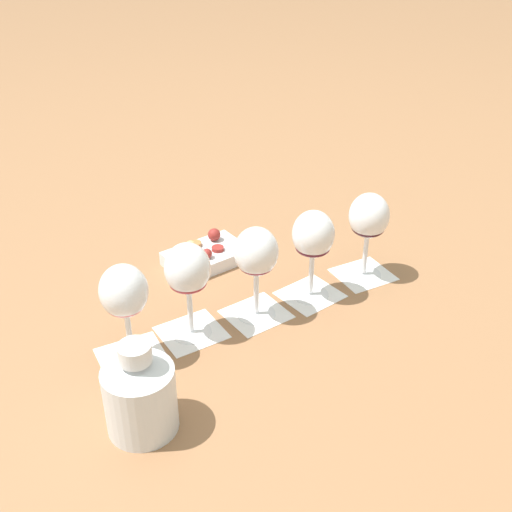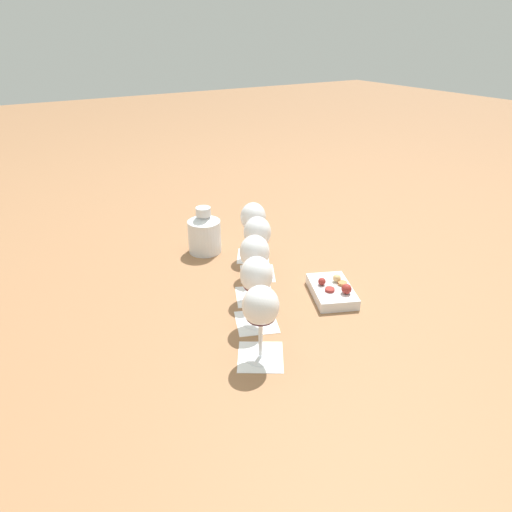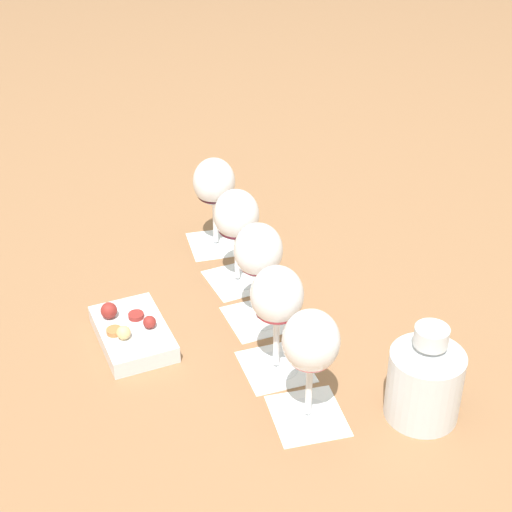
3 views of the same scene
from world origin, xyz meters
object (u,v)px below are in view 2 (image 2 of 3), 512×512
Objects in this scene: wine_glass_3 at (257,278)px; ceramic_vase at (204,233)px; wine_glass_0 at (253,220)px; wine_glass_2 at (254,255)px; wine_glass_1 at (257,235)px; wine_glass_4 at (261,310)px; snack_dish at (332,291)px.

wine_glass_3 reaches higher than ceramic_vase.
wine_glass_0 is at bearing 150.51° from wine_glass_3.
wine_glass_2 is at bearing -30.50° from wine_glass_0.
wine_glass_1 and wine_glass_3 have the same top height.
wine_glass_2 is 1.17× the size of ceramic_vase.
wine_glass_4 reaches higher than ceramic_vase.
wine_glass_3 is 1.00× the size of wine_glass_4.
wine_glass_4 reaches higher than snack_dish.
wine_glass_0 is 1.00× the size of wine_glass_4.
wine_glass_2 and wine_glass_3 have the same top height.
wine_glass_4 is 0.34m from snack_dish.
wine_glass_0 is 0.24m from wine_glass_2.
wine_glass_2 reaches higher than snack_dish.
snack_dish is (-0.00, 0.24, -0.11)m from wine_glass_3.
wine_glass_0 is 1.00× the size of wine_glass_1.
wine_glass_0 and wine_glass_2 have the same top height.
wine_glass_3 is (0.11, -0.06, 0.00)m from wine_glass_2.
wine_glass_1 is 1.17× the size of ceramic_vase.
wine_glass_0 is at bearing 151.09° from wine_glass_4.
wine_glass_2 is 0.23m from snack_dish.
wine_glass_4 is at bearing -28.91° from wine_glass_0.
ceramic_vase is at bearing 167.12° from wine_glass_4.
wine_glass_3 is at bearing -29.49° from wine_glass_0.
wine_glass_0 is at bearing 155.24° from wine_glass_1.
wine_glass_4 is at bearing -27.41° from wine_glass_2.
wine_glass_4 is at bearing -12.88° from ceramic_vase.
wine_glass_0 is 0.36m from wine_glass_3.
wine_glass_1 is at bearing 148.31° from wine_glass_3.
wine_glass_3 is at bearing -27.50° from wine_glass_2.
wine_glass_2 is at bearing 152.50° from wine_glass_3.
wine_glass_1 is 0.24m from wine_glass_3.
wine_glass_4 is at bearing -68.48° from snack_dish.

